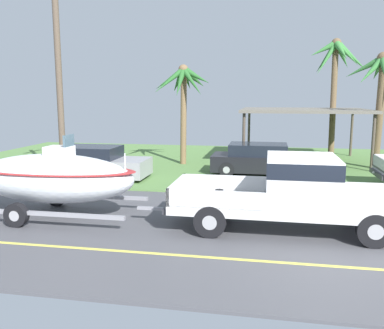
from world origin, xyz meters
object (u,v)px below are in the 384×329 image
pickup_truck_towing (300,190)px  palm_tree_mid (184,86)px  palm_tree_near_right (382,81)px  utility_pole (58,66)px  parked_sedan_near (262,160)px  palm_tree_near_left (337,65)px  carport_awning (303,111)px  boat_on_trailer (52,178)px  parked_sedan_far (92,163)px

pickup_truck_towing → palm_tree_mid: size_ratio=1.20×
palm_tree_near_right → utility_pole: size_ratio=0.62×
parked_sedan_near → palm_tree_near_left: size_ratio=0.68×
parked_sedan_near → pickup_truck_towing: bearing=-81.8°
carport_awning → utility_pole: (-9.68, -7.42, 1.89)m
boat_on_trailer → palm_tree_near_left: size_ratio=0.94×
pickup_truck_towing → boat_on_trailer: bearing=-180.0°
parked_sedan_near → utility_pole: (-7.66, -3.41, 3.89)m
carport_awning → utility_pole: size_ratio=0.72×
boat_on_trailer → carport_awning: bearing=56.2°
boat_on_trailer → parked_sedan_near: (5.78, 7.62, -0.47)m
boat_on_trailer → utility_pole: bearing=114.1°
boat_on_trailer → parked_sedan_near: boat_on_trailer is taller
palm_tree_near_right → utility_pole: utility_pole is taller
palm_tree_near_left → palm_tree_near_right: 4.05m
utility_pole → boat_on_trailer: bearing=-65.9°
boat_on_trailer → palm_tree_mid: size_ratio=1.23×
pickup_truck_towing → boat_on_trailer: boat_on_trailer is taller
parked_sedan_far → parked_sedan_near: bearing=17.7°
utility_pole → palm_tree_near_right: bearing=23.3°
carport_awning → palm_tree_mid: 6.36m
palm_tree_near_left → utility_pole: bearing=-141.2°
palm_tree_near_right → palm_tree_mid: size_ratio=1.09×
utility_pole → parked_sedan_near: bearing=24.0°
palm_tree_mid → utility_pole: (-3.73, -5.56, 0.64)m
pickup_truck_towing → utility_pole: 10.33m
pickup_truck_towing → palm_tree_near_right: palm_tree_near_right is taller
palm_tree_mid → parked_sedan_near: bearing=-28.7°
carport_awning → palm_tree_mid: (-5.95, -1.86, 1.25)m
pickup_truck_towing → boat_on_trailer: 6.88m
pickup_truck_towing → palm_tree_near_left: size_ratio=0.92×
pickup_truck_towing → palm_tree_mid: palm_tree_mid is taller
pickup_truck_towing → palm_tree_mid: bearing=117.3°
palm_tree_near_left → utility_pole: size_ratio=0.74×
pickup_truck_towing → palm_tree_near_right: (4.20, 9.79, 3.08)m
boat_on_trailer → palm_tree_near_left: palm_tree_near_left is taller
palm_tree_near_left → utility_pole: (-11.48, -9.22, -0.57)m
boat_on_trailer → parked_sedan_near: 9.57m
parked_sedan_near → boat_on_trailer: bearing=-127.2°
boat_on_trailer → palm_tree_near_left: bearing=54.4°
pickup_truck_towing → parked_sedan_far: 9.72m
parked_sedan_far → pickup_truck_towing: bearing=-33.7°
pickup_truck_towing → parked_sedan_near: pickup_truck_towing is taller
pickup_truck_towing → carport_awning: 11.77m
carport_awning → palm_tree_near_right: bearing=-29.2°
parked_sedan_near → carport_awning: bearing=63.3°
pickup_truck_towing → carport_awning: (0.92, 11.63, 1.60)m
pickup_truck_towing → parked_sedan_near: 7.71m
parked_sedan_far → carport_awning: carport_awning is taller
pickup_truck_towing → parked_sedan_far: (-8.08, 5.39, -0.40)m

